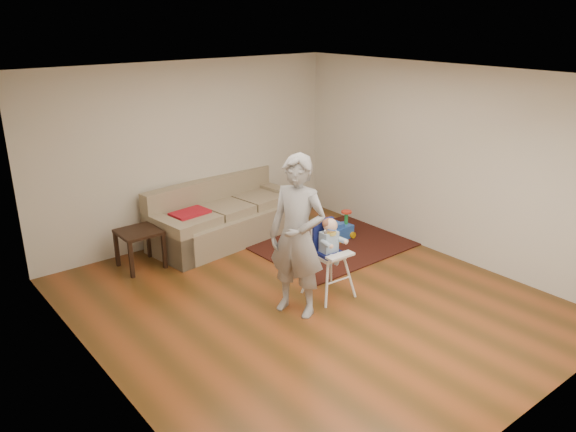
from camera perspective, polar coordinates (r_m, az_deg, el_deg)
ground at (r=6.96m, az=2.09°, el=-8.64°), size 5.50×5.50×0.00m
room_envelope at (r=6.68m, az=-0.68°, el=7.36°), size 5.04×5.52×2.72m
sofa at (r=8.64m, az=-6.35°, el=0.40°), size 2.46×1.25×0.91m
side_table at (r=8.00m, az=-14.78°, el=-3.24°), size 0.54×0.54×0.54m
area_rug at (r=8.55m, az=4.68°, el=-2.98°), size 2.23×1.69×0.02m
ride_on_toy at (r=8.73m, az=5.35°, el=-0.95°), size 0.40×0.29×0.42m
toy_ball at (r=7.97m, az=3.68°, el=-4.02°), size 0.16×0.16×0.16m
high_chair at (r=6.91m, az=4.22°, el=-4.35°), size 0.50×0.50×1.03m
adult at (r=6.34m, az=0.95°, el=-2.13°), size 0.68×0.81×1.90m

